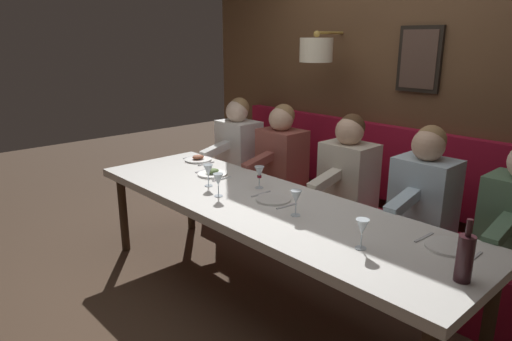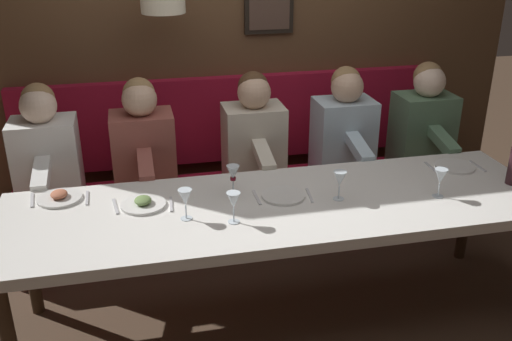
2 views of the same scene
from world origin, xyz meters
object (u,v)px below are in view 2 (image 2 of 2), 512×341
(diner_nearest, at_px, (424,121))
(wine_glass_0, at_px, (185,198))
(diner_far, at_px, (143,143))
(dining_table, at_px, (281,212))
(diner_near, at_px, (344,127))
(diner_farthest, at_px, (46,150))
(wine_glass_1, at_px, (233,201))
(wine_glass_2, at_px, (440,177))
(wine_glass_3, at_px, (233,174))
(diner_middle, at_px, (254,134))
(wine_glass_4, at_px, (340,180))

(diner_nearest, xyz_separation_m, wine_glass_0, (-0.95, 1.81, 0.04))
(diner_far, distance_m, wine_glass_0, 0.97)
(dining_table, bearing_deg, diner_near, -37.97)
(diner_far, bearing_deg, diner_farthest, 90.00)
(diner_nearest, xyz_separation_m, diner_near, (0.00, 0.61, 0.00))
(wine_glass_1, xyz_separation_m, wine_glass_2, (0.04, -1.15, 0.00))
(wine_glass_0, relative_size, wine_glass_3, 1.00)
(diner_farthest, bearing_deg, diner_middle, -90.00)
(wine_glass_4, bearing_deg, diner_middle, 16.69)
(wine_glass_2, bearing_deg, diner_far, 57.25)
(diner_near, distance_m, diner_far, 1.38)
(dining_table, height_order, diner_farthest, diner_farthest)
(diner_nearest, xyz_separation_m, diner_farthest, (0.00, 2.58, 0.00))
(dining_table, relative_size, diner_middle, 3.75)
(diner_farthest, height_order, wine_glass_1, diner_farthest)
(diner_middle, relative_size, diner_farthest, 1.00)
(wine_glass_2, bearing_deg, diner_nearest, -23.39)
(wine_glass_4, bearing_deg, diner_near, -22.19)
(dining_table, xyz_separation_m, wine_glass_3, (0.18, 0.23, 0.17))
(dining_table, height_order, wine_glass_0, wine_glass_0)
(diner_far, height_order, wine_glass_3, diner_far)
(diner_near, distance_m, wine_glass_4, 0.98)
(diner_farthest, relative_size, wine_glass_0, 4.82)
(diner_farthest, bearing_deg, diner_far, -90.00)
(diner_far, distance_m, wine_glass_2, 1.84)
(diner_nearest, height_order, diner_middle, same)
(diner_nearest, relative_size, wine_glass_2, 4.82)
(dining_table, relative_size, wine_glass_2, 18.10)
(diner_far, bearing_deg, wine_glass_2, -122.75)
(diner_nearest, bearing_deg, diner_middle, 90.00)
(wine_glass_0, xyz_separation_m, wine_glass_2, (-0.05, -1.38, 0.00))
(wine_glass_2, bearing_deg, diner_farthest, 65.13)
(wine_glass_1, relative_size, wine_glass_4, 1.00)
(dining_table, relative_size, diner_near, 3.75)
(diner_far, height_order, wine_glass_2, diner_far)
(dining_table, relative_size, wine_glass_3, 18.10)
(diner_nearest, distance_m, diner_far, 1.98)
(diner_middle, bearing_deg, dining_table, 177.01)
(diner_middle, height_order, wine_glass_3, diner_middle)
(diner_nearest, bearing_deg, diner_near, 90.00)
(diner_far, xyz_separation_m, wine_glass_1, (-1.04, -0.40, 0.04))
(dining_table, distance_m, wine_glass_1, 0.37)
(diner_far, height_order, wine_glass_4, diner_far)
(diner_near, xyz_separation_m, wine_glass_2, (-1.00, -0.17, 0.04))
(diner_near, xyz_separation_m, diner_far, (0.00, 1.38, 0.00))
(wine_glass_0, height_order, wine_glass_1, same)
(diner_far, xyz_separation_m, wine_glass_3, (-0.71, -0.46, 0.04))
(dining_table, relative_size, diner_farthest, 3.75)
(dining_table, relative_size, wine_glass_4, 18.10)
(dining_table, distance_m, wine_glass_3, 0.34)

